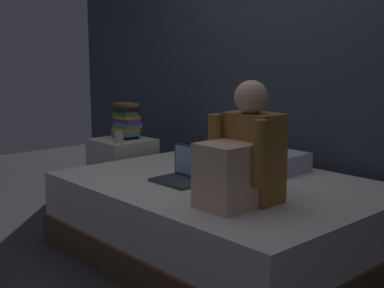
{
  "coord_description": "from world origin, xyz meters",
  "views": [
    {
      "loc": [
        2.4,
        -1.95,
        1.27
      ],
      "look_at": [
        0.12,
        0.1,
        0.73
      ],
      "focal_mm": 47.96,
      "sensor_mm": 36.0,
      "label": 1
    }
  ],
  "objects_px": {
    "pillow": "(263,160)",
    "book_stack": "(126,121)",
    "nightstand": "(123,173)",
    "laptop": "(183,173)",
    "bed": "(223,218)",
    "mug": "(119,137)",
    "person_sitting": "(242,157)"
  },
  "relations": [
    {
      "from": "mug",
      "to": "person_sitting",
      "type": "bearing_deg",
      "value": -10.16
    },
    {
      "from": "book_stack",
      "to": "nightstand",
      "type": "bearing_deg",
      "value": -84.73
    },
    {
      "from": "mug",
      "to": "laptop",
      "type": "bearing_deg",
      "value": -11.45
    },
    {
      "from": "book_stack",
      "to": "bed",
      "type": "bearing_deg",
      "value": -7.37
    },
    {
      "from": "laptop",
      "to": "mug",
      "type": "xyz_separation_m",
      "value": [
        -1.02,
        0.21,
        0.08
      ]
    },
    {
      "from": "person_sitting",
      "to": "mug",
      "type": "bearing_deg",
      "value": 169.84
    },
    {
      "from": "laptop",
      "to": "pillow",
      "type": "xyz_separation_m",
      "value": [
        0.1,
        0.65,
        0.01
      ]
    },
    {
      "from": "bed",
      "to": "mug",
      "type": "relative_size",
      "value": 22.22
    },
    {
      "from": "bed",
      "to": "nightstand",
      "type": "xyz_separation_m",
      "value": [
        -1.3,
        0.12,
        0.05
      ]
    },
    {
      "from": "person_sitting",
      "to": "pillow",
      "type": "xyz_separation_m",
      "value": [
        -0.47,
        0.73,
        -0.19
      ]
    },
    {
      "from": "book_stack",
      "to": "mug",
      "type": "height_order",
      "value": "book_stack"
    },
    {
      "from": "bed",
      "to": "book_stack",
      "type": "xyz_separation_m",
      "value": [
        -1.3,
        0.17,
        0.48
      ]
    },
    {
      "from": "nightstand",
      "to": "book_stack",
      "type": "distance_m",
      "value": 0.43
    },
    {
      "from": "nightstand",
      "to": "person_sitting",
      "type": "height_order",
      "value": "person_sitting"
    },
    {
      "from": "bed",
      "to": "laptop",
      "type": "distance_m",
      "value": 0.39
    },
    {
      "from": "person_sitting",
      "to": "book_stack",
      "type": "height_order",
      "value": "person_sitting"
    },
    {
      "from": "nightstand",
      "to": "laptop",
      "type": "height_order",
      "value": "laptop"
    },
    {
      "from": "bed",
      "to": "nightstand",
      "type": "relative_size",
      "value": 3.46
    },
    {
      "from": "bed",
      "to": "person_sitting",
      "type": "distance_m",
      "value": 0.7
    },
    {
      "from": "person_sitting",
      "to": "pillow",
      "type": "bearing_deg",
      "value": 122.54
    },
    {
      "from": "nightstand",
      "to": "pillow",
      "type": "height_order",
      "value": "pillow"
    },
    {
      "from": "pillow",
      "to": "book_stack",
      "type": "distance_m",
      "value": 1.29
    },
    {
      "from": "bed",
      "to": "pillow",
      "type": "distance_m",
      "value": 0.55
    },
    {
      "from": "person_sitting",
      "to": "book_stack",
      "type": "xyz_separation_m",
      "value": [
        -1.71,
        0.45,
        -0.01
      ]
    },
    {
      "from": "book_stack",
      "to": "mug",
      "type": "distance_m",
      "value": 0.23
    },
    {
      "from": "nightstand",
      "to": "laptop",
      "type": "xyz_separation_m",
      "value": [
        1.15,
        -0.33,
        0.25
      ]
    },
    {
      "from": "bed",
      "to": "nightstand",
      "type": "distance_m",
      "value": 1.31
    },
    {
      "from": "bed",
      "to": "nightstand",
      "type": "height_order",
      "value": "nightstand"
    },
    {
      "from": "nightstand",
      "to": "mug",
      "type": "relative_size",
      "value": 6.42
    },
    {
      "from": "laptop",
      "to": "bed",
      "type": "bearing_deg",
      "value": 52.94
    },
    {
      "from": "nightstand",
      "to": "person_sitting",
      "type": "bearing_deg",
      "value": -13.26
    },
    {
      "from": "laptop",
      "to": "book_stack",
      "type": "distance_m",
      "value": 1.22
    }
  ]
}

